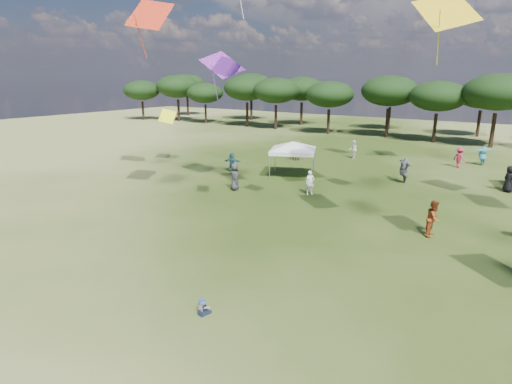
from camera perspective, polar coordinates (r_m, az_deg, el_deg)
ground at (r=12.82m, az=-13.95°, el=-20.22°), size 140.00×140.00×0.00m
tree_line at (r=54.43m, az=28.97°, el=11.42°), size 108.78×17.63×7.77m
tent_left at (r=31.93m, az=4.96°, el=6.52°), size 5.95×5.95×2.93m
toddler at (r=14.11m, az=-7.07°, el=-15.06°), size 0.39×0.43×0.55m
festival_crowd at (r=32.35m, az=19.70°, el=2.84°), size 28.73×21.08×1.93m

